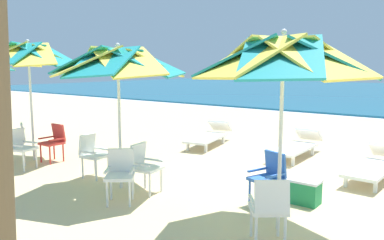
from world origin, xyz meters
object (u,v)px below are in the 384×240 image
Objects in this scene: beach_umbrella_1 at (118,63)px; plastic_chair_2 at (92,153)px; sun_lounger_2 at (209,136)px; sun_lounger_1 at (296,146)px; plastic_chair_0 at (269,206)px; plastic_chair_4 at (144,165)px; plastic_chair_1 at (269,175)px; plastic_chair_5 at (17,139)px; cooler_box at (304,191)px; plastic_chair_3 at (120,172)px; plastic_chair_7 at (54,140)px; beach_umbrella_2 at (28,56)px; beach_umbrella_0 at (283,59)px; plastic_chair_6 at (21,146)px; sun_lounger_0 at (374,165)px.

beach_umbrella_1 is 2.01m from plastic_chair_2.
sun_lounger_1 is at bearing 3.27° from sun_lounger_2.
plastic_chair_2 is at bearing -90.77° from sun_lounger_2.
plastic_chair_4 is at bearing 169.03° from plastic_chair_0.
sun_lounger_1 is (-0.97, 3.43, -0.22)m from plastic_chair_1.
cooler_box is (6.50, 1.27, -0.30)m from plastic_chair_5.
plastic_chair_3 is 0.40× the size of sun_lounger_1.
plastic_chair_0 reaches higher than cooler_box.
plastic_chair_0 is at bearing -48.06° from sun_lounger_2.
cooler_box is (2.44, 1.17, -0.30)m from plastic_chair_4.
sun_lounger_2 is (-1.45, 4.59, -0.22)m from plastic_chair_3.
plastic_chair_1 and plastic_chair_5 have the same top height.
plastic_chair_7 is (0.82, 0.44, 0.00)m from plastic_chair_5.
beach_umbrella_1 is at bearing -162.08° from plastic_chair_1.
beach_umbrella_2 is at bearing -173.76° from plastic_chair_1.
plastic_chair_1 is 3.57m from plastic_chair_2.
plastic_chair_2 is 1.47m from plastic_chair_4.
plastic_chair_7 is 1.73× the size of cooler_box.
plastic_chair_1 is at bearing -43.58° from sun_lounger_2.
sun_lounger_2 is at bearing 136.42° from plastic_chair_1.
plastic_chair_2 is 1.63m from plastic_chair_3.
beach_umbrella_1 is 4.94m from sun_lounger_1.
plastic_chair_3 is 1.73× the size of cooler_box.
beach_umbrella_2 reaches higher than beach_umbrella_0.
sun_lounger_1 is 4.32× the size of cooler_box.
plastic_chair_6 is (-3.27, 0.11, 0.00)m from plastic_chair_3.
beach_umbrella_1 is at bearing -110.23° from sun_lounger_1.
sun_lounger_1 is at bearing 40.30° from beach_umbrella_2.
beach_umbrella_2 is at bearing 178.73° from plastic_chair_2.
beach_umbrella_0 is 5.35× the size of cooler_box.
plastic_chair_0 is 5.89m from plastic_chair_6.
plastic_chair_1 and plastic_chair_3 have the same top height.
sun_lounger_1 is at bearing 109.48° from beach_umbrella_0.
sun_lounger_2 is (0.05, 3.96, -0.22)m from plastic_chair_2.
plastic_chair_0 is 6.10m from sun_lounger_2.
sun_lounger_0 is at bearing 25.40° from beach_umbrella_2.
plastic_chair_5 is at bearing 176.47° from plastic_chair_0.
plastic_chair_4 is at bearing -2.09° from plastic_chair_2.
plastic_chair_0 is 3.63m from beach_umbrella_1.
beach_umbrella_0 is 1.87m from plastic_chair_0.
plastic_chair_5 is at bearing -140.23° from sun_lounger_1.
cooler_box is at bearing -36.43° from sun_lounger_2.
beach_umbrella_2 reaches higher than sun_lounger_2.
beach_umbrella_0 is 6.26m from beach_umbrella_2.
plastic_chair_2 is at bearing -121.73° from sun_lounger_1.
plastic_chair_3 is at bearing -127.57° from sun_lounger_0.
beach_umbrella_0 is at bearing -70.52° from sun_lounger_1.
plastic_chair_7 is (-5.27, -0.39, 0.00)m from plastic_chair_1.
plastic_chair_5 reaches higher than cooler_box.
plastic_chair_2 is at bearing 179.22° from beach_umbrella_0.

